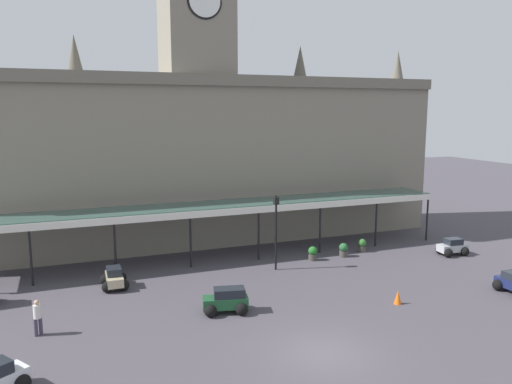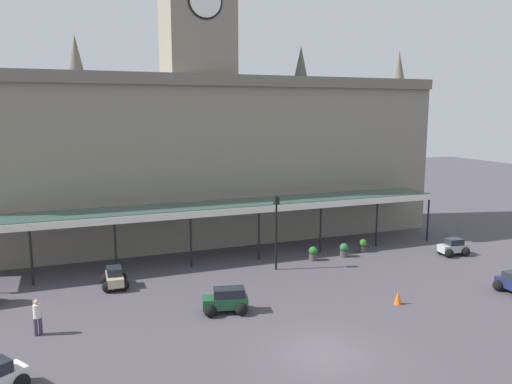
% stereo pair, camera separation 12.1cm
% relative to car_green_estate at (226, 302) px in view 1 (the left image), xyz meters
% --- Properties ---
extents(ground_plane, '(140.00, 140.00, 0.00)m').
position_rel_car_green_estate_xyz_m(ground_plane, '(2.51, -5.58, -0.56)').
color(ground_plane, '#47424B').
extents(station_building, '(38.01, 6.17, 21.49)m').
position_rel_car_green_estate_xyz_m(station_building, '(2.51, 14.43, 6.53)').
color(station_building, gray).
rests_on(station_building, ground).
extents(entrance_canopy, '(33.10, 3.26, 3.78)m').
position_rel_car_green_estate_xyz_m(entrance_canopy, '(2.51, 9.12, 3.06)').
color(entrance_canopy, '#38564C').
rests_on(entrance_canopy, ground).
extents(car_green_estate, '(2.39, 1.86, 1.27)m').
position_rel_car_green_estate_xyz_m(car_green_estate, '(0.00, 0.00, 0.00)').
color(car_green_estate, '#1E512D').
rests_on(car_green_estate, ground).
extents(car_silver_sedan, '(2.12, 1.63, 1.19)m').
position_rel_car_green_estate_xyz_m(car_silver_sedan, '(17.98, 3.91, -0.06)').
color(car_silver_sedan, '#B2B5BA').
rests_on(car_silver_sedan, ground).
extents(car_beige_sedan, '(1.53, 2.06, 1.19)m').
position_rel_car_green_estate_xyz_m(car_beige_sedan, '(-4.87, 5.75, -0.06)').
color(car_beige_sedan, tan).
rests_on(car_beige_sedan, ground).
extents(pedestrian_beside_cars, '(0.37, 0.34, 1.67)m').
position_rel_car_green_estate_xyz_m(pedestrian_beside_cars, '(-8.71, 0.62, 0.34)').
color(pedestrian_beside_cars, '#3F384C').
rests_on(pedestrian_beside_cars, ground).
extents(victorian_lamppost, '(0.30, 0.30, 4.83)m').
position_rel_car_green_estate_xyz_m(victorian_lamppost, '(5.08, 5.43, 2.44)').
color(victorian_lamppost, black).
rests_on(victorian_lamppost, ground).
extents(traffic_cone, '(0.40, 0.40, 0.74)m').
position_rel_car_green_estate_xyz_m(traffic_cone, '(8.75, -2.20, -0.20)').
color(traffic_cone, orange).
rests_on(traffic_cone, ground).
extents(planter_by_canopy, '(0.60, 0.60, 0.96)m').
position_rel_car_green_estate_xyz_m(planter_by_canopy, '(8.22, 6.35, -0.07)').
color(planter_by_canopy, '#47423D').
rests_on(planter_by_canopy, ground).
extents(planter_forecourt_centre, '(0.60, 0.60, 0.96)m').
position_rel_car_green_estate_xyz_m(planter_forecourt_centre, '(12.50, 6.92, -0.07)').
color(planter_forecourt_centre, '#47423D').
rests_on(planter_forecourt_centre, ground).
extents(planter_near_kerb, '(0.60, 0.60, 0.96)m').
position_rel_car_green_estate_xyz_m(planter_near_kerb, '(10.61, 6.33, -0.07)').
color(planter_near_kerb, '#47423D').
rests_on(planter_near_kerb, ground).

